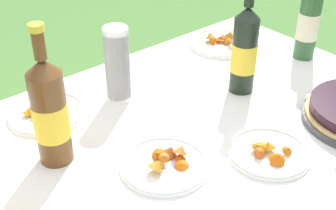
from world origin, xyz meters
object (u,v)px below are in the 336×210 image
object	(u,v)px
cup_stack	(117,65)
cider_bottle_green	(309,19)
cider_bottle_amber	(50,112)
snack_plate_far	(165,163)
snack_plate_left	(222,42)
snack_plate_right	(269,152)
juice_bottle_red	(244,50)
snack_plate_near	(47,112)

from	to	relation	value
cup_stack	cider_bottle_green	xyz separation A→B (m)	(0.64, -0.18, 0.03)
cider_bottle_amber	snack_plate_far	size ratio (longest dim) A/B	1.64
snack_plate_left	snack_plate_right	world-z (taller)	same
cup_stack	snack_plate_right	size ratio (longest dim) A/B	1.11
cider_bottle_amber	juice_bottle_red	distance (m)	0.60
snack_plate_near	snack_plate_far	world-z (taller)	snack_plate_far
snack_plate_right	snack_plate_left	bearing A→B (deg)	54.74
juice_bottle_red	snack_plate_left	size ratio (longest dim) A/B	1.46
juice_bottle_red	snack_plate_far	distance (m)	0.45
juice_bottle_red	snack_plate_near	size ratio (longest dim) A/B	1.59
cider_bottle_green	snack_plate_far	world-z (taller)	cider_bottle_green
snack_plate_far	cider_bottle_green	bearing A→B (deg)	10.95
cup_stack	cider_bottle_green	size ratio (longest dim) A/B	0.64
cider_bottle_green	snack_plate_far	distance (m)	0.77
cider_bottle_green	cider_bottle_amber	bearing A→B (deg)	176.63
cup_stack	snack_plate_far	world-z (taller)	cup_stack
juice_bottle_red	snack_plate_right	distance (m)	0.35
cider_bottle_green	juice_bottle_red	bearing A→B (deg)	-177.84
snack_plate_near	snack_plate_far	size ratio (longest dim) A/B	1.01
cider_bottle_amber	juice_bottle_red	world-z (taller)	cider_bottle_amber
cup_stack	snack_plate_right	bearing A→B (deg)	-74.47
snack_plate_near	juice_bottle_red	bearing A→B (deg)	-25.78
cider_bottle_amber	snack_plate_far	xyz separation A→B (m)	(0.18, -0.20, -0.12)
cup_stack	snack_plate_near	world-z (taller)	cup_stack
snack_plate_near	cup_stack	bearing A→B (deg)	-15.23
snack_plate_left	snack_plate_far	distance (m)	0.71
snack_plate_near	snack_plate_left	size ratio (longest dim) A/B	0.92
snack_plate_left	snack_plate_far	size ratio (longest dim) A/B	1.10
cider_bottle_green	snack_plate_right	xyz separation A→B (m)	(-0.52, -0.28, -0.13)
cider_bottle_green	snack_plate_far	size ratio (longest dim) A/B	1.65
cider_bottle_green	juice_bottle_red	world-z (taller)	cider_bottle_green
cider_bottle_green	snack_plate_near	xyz separation A→B (m)	(-0.85, 0.24, -0.13)
snack_plate_left	snack_plate_far	xyz separation A→B (m)	(-0.59, -0.39, 0.00)
cup_stack	snack_plate_far	xyz separation A→B (m)	(-0.10, -0.33, -0.10)
juice_bottle_red	snack_plate_right	world-z (taller)	juice_bottle_red
juice_bottle_red	snack_plate_near	world-z (taller)	juice_bottle_red
snack_plate_left	snack_plate_right	distance (m)	0.64
cider_bottle_amber	snack_plate_right	size ratio (longest dim) A/B	1.72
snack_plate_far	cup_stack	bearing A→B (deg)	73.56
cup_stack	cider_bottle_green	world-z (taller)	cider_bottle_green
cider_bottle_amber	snack_plate_right	distance (m)	0.54
cider_bottle_green	snack_plate_right	distance (m)	0.60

